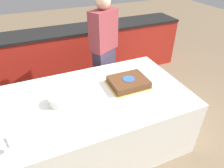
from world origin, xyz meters
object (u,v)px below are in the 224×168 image
object	(u,v)px
wine_glass	(9,141)
plate_stack	(59,100)
person_cutting_cake	(104,51)
cake	(128,82)

from	to	relation	value
wine_glass	plate_stack	bearing A→B (deg)	45.44
plate_stack	person_cutting_cake	size ratio (longest dim) A/B	0.12
wine_glass	person_cutting_cake	xyz separation A→B (m)	(1.24, 1.25, -0.03)
plate_stack	cake	bearing A→B (deg)	2.02
wine_glass	person_cutting_cake	distance (m)	1.76
plate_stack	wine_glass	xyz separation A→B (m)	(-0.44, -0.45, 0.08)
cake	wine_glass	xyz separation A→B (m)	(-1.24, -0.47, 0.09)
cake	plate_stack	size ratio (longest dim) A/B	2.39
plate_stack	wine_glass	distance (m)	0.63
cake	plate_stack	bearing A→B (deg)	-177.98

